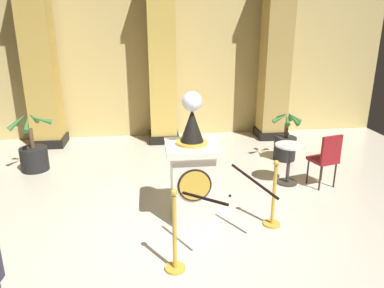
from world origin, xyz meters
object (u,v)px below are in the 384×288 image
(stanchion_near, at_px, (175,243))
(potted_palm_left, at_px, (34,153))
(pedestal_clock, at_px, (192,171))
(cafe_table, at_px, (289,159))
(potted_palm_right, at_px, (285,143))
(stanchion_far, at_px, (273,203))
(cafe_chair_red, at_px, (326,156))

(stanchion_near, distance_m, potted_palm_left, 4.18)
(pedestal_clock, xyz_separation_m, cafe_table, (1.83, 0.99, -0.26))
(potted_palm_right, xyz_separation_m, cafe_table, (-0.38, -1.18, 0.11))
(stanchion_near, distance_m, potted_palm_right, 4.22)
(pedestal_clock, distance_m, stanchion_far, 1.22)
(cafe_chair_red, bearing_deg, pedestal_clock, -162.39)
(potted_palm_right, distance_m, cafe_table, 1.25)
(potted_palm_right, bearing_deg, cafe_chair_red, -82.48)
(cafe_table, relative_size, cafe_chair_red, 0.76)
(cafe_chair_red, bearing_deg, stanchion_near, -144.51)
(potted_palm_right, bearing_deg, stanchion_far, -113.80)
(potted_palm_left, bearing_deg, cafe_chair_red, -15.07)
(potted_palm_right, height_order, cafe_table, potted_palm_right)
(stanchion_near, distance_m, cafe_chair_red, 3.37)
(stanchion_near, relative_size, potted_palm_left, 0.87)
(pedestal_clock, bearing_deg, potted_palm_right, 44.39)
(pedestal_clock, bearing_deg, cafe_chair_red, 17.61)
(pedestal_clock, relative_size, potted_palm_left, 1.59)
(stanchion_near, xyz_separation_m, potted_palm_left, (-2.49, 3.36, -0.01))
(stanchion_far, bearing_deg, stanchion_near, -150.21)
(pedestal_clock, xyz_separation_m, stanchion_near, (-0.34, -1.19, -0.37))
(stanchion_far, xyz_separation_m, potted_palm_left, (-3.93, 2.54, 0.01))
(pedestal_clock, bearing_deg, stanchion_near, -105.87)
(potted_palm_left, xyz_separation_m, cafe_chair_red, (5.23, -1.41, 0.23))
(pedestal_clock, distance_m, stanchion_near, 1.29)
(stanchion_near, bearing_deg, potted_palm_left, 126.52)
(stanchion_far, bearing_deg, potted_palm_left, 147.08)
(potted_palm_right, height_order, cafe_chair_red, potted_palm_right)
(stanchion_near, height_order, cafe_table, stanchion_near)
(stanchion_near, bearing_deg, stanchion_far, 29.79)
(cafe_table, bearing_deg, potted_palm_right, 72.01)
(potted_palm_left, bearing_deg, potted_palm_right, -0.01)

